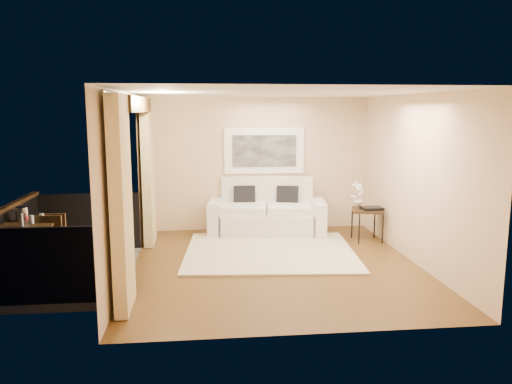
{
  "coord_description": "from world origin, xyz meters",
  "views": [
    {
      "loc": [
        -1.13,
        -7.57,
        2.45
      ],
      "look_at": [
        -0.22,
        0.82,
        1.05
      ],
      "focal_mm": 35.0,
      "sensor_mm": 36.0,
      "label": 1
    }
  ],
  "objects": [
    {
      "name": "room_shell",
      "position": [
        -2.13,
        0.0,
        2.52
      ],
      "size": [
        5.0,
        6.4,
        5.0
      ],
      "color": "white",
      "rests_on": "ground"
    },
    {
      "name": "balcony_chair_far",
      "position": [
        -3.35,
        -0.07,
        0.54
      ],
      "size": [
        0.42,
        0.42,
        0.94
      ],
      "rotation": [
        0.0,
        0.0,
        3.12
      ],
      "color": "black",
      "rests_on": "balcony"
    },
    {
      "name": "candle",
      "position": [
        -3.62,
        -0.14,
        0.88
      ],
      "size": [
        0.06,
        0.06,
        0.07
      ],
      "primitive_type": "cylinder",
      "color": "red",
      "rests_on": "bistro_table"
    },
    {
      "name": "bistro_table",
      "position": [
        -3.65,
        -0.26,
        0.76
      ],
      "size": [
        0.81,
        0.81,
        0.84
      ],
      "rotation": [
        0.0,
        0.0,
        0.14
      ],
      "color": "black",
      "rests_on": "balcony"
    },
    {
      "name": "ice_bucket",
      "position": [
        -3.77,
        -0.11,
        0.94
      ],
      "size": [
        0.18,
        0.18,
        0.2
      ],
      "primitive_type": "cylinder",
      "color": "silver",
      "rests_on": "bistro_table"
    },
    {
      "name": "curtains",
      "position": [
        -2.11,
        0.0,
        1.34
      ],
      "size": [
        0.16,
        4.8,
        2.64
      ],
      "color": "#DEC688",
      "rests_on": "ground"
    },
    {
      "name": "vase",
      "position": [
        -3.65,
        -0.48,
        0.93
      ],
      "size": [
        0.04,
        0.04,
        0.18
      ],
      "primitive_type": "cylinder",
      "color": "silver",
      "rests_on": "bistro_table"
    },
    {
      "name": "tray",
      "position": [
        1.99,
        1.25,
        0.63
      ],
      "size": [
        0.4,
        0.3,
        0.05
      ],
      "primitive_type": "cube",
      "rotation": [
        0.0,
        0.0,
        0.06
      ],
      "color": "black",
      "rests_on": "side_table"
    },
    {
      "name": "artwork",
      "position": [
        0.12,
        2.46,
        1.62
      ],
      "size": [
        1.62,
        0.07,
        0.92
      ],
      "color": "white",
      "rests_on": "room_shell"
    },
    {
      "name": "glass_a",
      "position": [
        -3.56,
        -0.33,
        0.9
      ],
      "size": [
        0.06,
        0.06,
        0.12
      ],
      "primitive_type": "cylinder",
      "color": "white",
      "rests_on": "bistro_table"
    },
    {
      "name": "floor",
      "position": [
        0.0,
        0.0,
        0.0
      ],
      "size": [
        5.0,
        5.0,
        0.0
      ],
      "primitive_type": "plane",
      "color": "brown",
      "rests_on": "ground"
    },
    {
      "name": "side_table",
      "position": [
        1.93,
        1.29,
        0.55
      ],
      "size": [
        0.68,
        0.68,
        0.61
      ],
      "rotation": [
        0.0,
        0.0,
        -0.26
      ],
      "color": "black",
      "rests_on": "floor"
    },
    {
      "name": "glass_b",
      "position": [
        -3.46,
        -0.21,
        0.9
      ],
      "size": [
        0.06,
        0.06,
        0.12
      ],
      "primitive_type": "cylinder",
      "color": "silver",
      "rests_on": "bistro_table"
    },
    {
      "name": "rug",
      "position": [
        0.0,
        0.69,
        0.02
      ],
      "size": [
        3.07,
        2.73,
        0.04
      ],
      "primitive_type": "cube",
      "rotation": [
        0.0,
        0.0,
        -0.08
      ],
      "color": "beige",
      "rests_on": "floor"
    },
    {
      "name": "orchid",
      "position": [
        1.78,
        1.43,
        0.87
      ],
      "size": [
        0.33,
        0.3,
        0.52
      ],
      "primitive_type": "imported",
      "rotation": [
        0.0,
        0.0,
        0.55
      ],
      "color": "white",
      "rests_on": "side_table"
    },
    {
      "name": "balcony_chair_near",
      "position": [
        -3.38,
        -0.36,
        0.54
      ],
      "size": [
        0.44,
        0.44,
        0.94
      ],
      "rotation": [
        0.0,
        0.0,
        -0.08
      ],
      "color": "black",
      "rests_on": "balcony"
    },
    {
      "name": "balcony",
      "position": [
        -3.31,
        0.0,
        0.18
      ],
      "size": [
        1.81,
        2.6,
        1.17
      ],
      "color": "#605B56",
      "rests_on": "ground"
    },
    {
      "name": "sofa",
      "position": [
        0.13,
        2.1,
        0.39
      ],
      "size": [
        2.39,
        1.27,
        1.1
      ],
      "rotation": [
        0.0,
        0.0,
        -0.13
      ],
      "color": "silver",
      "rests_on": "floor"
    }
  ]
}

